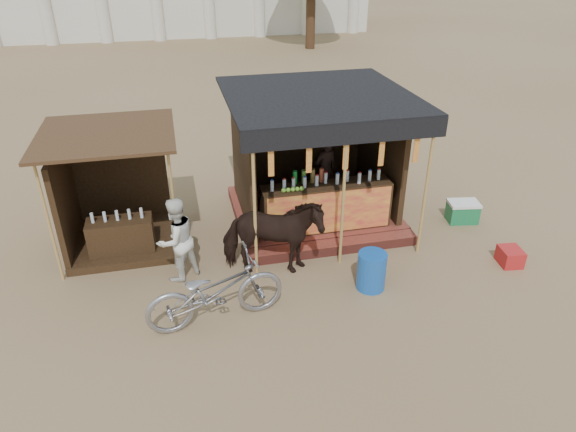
{
  "coord_description": "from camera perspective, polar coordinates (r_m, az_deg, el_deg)",
  "views": [
    {
      "loc": [
        -1.81,
        -6.16,
        5.47
      ],
      "look_at": [
        0.0,
        1.6,
        1.1
      ],
      "focal_mm": 32.0,
      "sensor_mm": 36.0,
      "label": 1
    }
  ],
  "objects": [
    {
      "name": "red_crate",
      "position": [
        10.55,
        23.45,
        -4.15
      ],
      "size": [
        0.44,
        0.49,
        0.32
      ],
      "primitive_type": "cube",
      "rotation": [
        0.0,
        0.0,
        -0.12
      ],
      "color": "#AB1C1C",
      "rests_on": "ground"
    },
    {
      "name": "motorbike",
      "position": [
        8.19,
        -8.1,
        -8.27
      ],
      "size": [
        2.3,
        1.1,
        1.16
      ],
      "primitive_type": "imported",
      "rotation": [
        0.0,
        0.0,
        1.73
      ],
      "color": "gray",
      "rests_on": "ground"
    },
    {
      "name": "cow",
      "position": [
        9.11,
        -1.76,
        -2.41
      ],
      "size": [
        1.92,
        1.15,
        1.52
      ],
      "primitive_type": "imported",
      "rotation": [
        0.0,
        0.0,
        1.37
      ],
      "color": "black",
      "rests_on": "ground"
    },
    {
      "name": "main_stall",
      "position": [
        10.88,
        3.1,
        4.56
      ],
      "size": [
        3.6,
        3.61,
        2.78
      ],
      "color": "brown",
      "rests_on": "ground"
    },
    {
      "name": "cooler",
      "position": [
        11.7,
        18.82,
        0.48
      ],
      "size": [
        0.71,
        0.54,
        0.46
      ],
      "color": "#197140",
      "rests_on": "ground"
    },
    {
      "name": "blue_barrel",
      "position": [
        9.08,
        9.26,
        -6.04
      ],
      "size": [
        0.65,
        0.65,
        0.69
      ],
      "primitive_type": "cylinder",
      "rotation": [
        0.0,
        0.0,
        -0.35
      ],
      "color": "#164EA7",
      "rests_on": "ground"
    },
    {
      "name": "secondary_stall",
      "position": [
        10.56,
        -19.11,
        1.1
      ],
      "size": [
        2.4,
        2.4,
        2.38
      ],
      "color": "#342412",
      "rests_on": "ground"
    },
    {
      "name": "ground",
      "position": [
        8.43,
        2.52,
        -11.72
      ],
      "size": [
        120.0,
        120.0,
        0.0
      ],
      "primitive_type": "plane",
      "color": "#846B4C",
      "rests_on": "ground"
    },
    {
      "name": "bystander",
      "position": [
        9.2,
        -12.29,
        -2.59
      ],
      "size": [
        0.97,
        0.92,
        1.57
      ],
      "primitive_type": "imported",
      "rotation": [
        0.0,
        0.0,
        3.73
      ],
      "color": "silver",
      "rests_on": "ground"
    }
  ]
}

